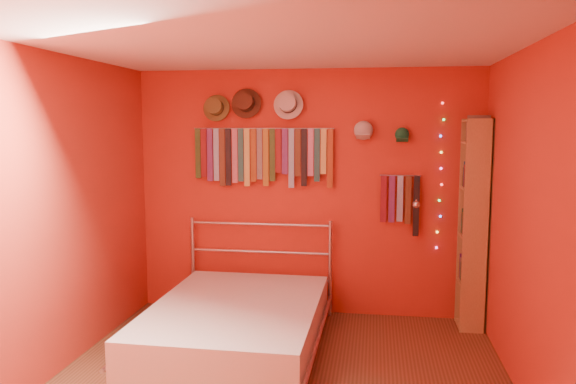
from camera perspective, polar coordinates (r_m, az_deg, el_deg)
The scene contains 15 objects.
back_wall at distance 5.74m, azimuth 1.89°, elevation -0.09°, with size 3.50×0.02×2.50m, color #AD2C1B.
right_wall at distance 4.11m, azimuth 23.73°, elevation -3.48°, with size 0.02×3.50×2.50m, color #AD2C1B.
left_wall at distance 4.66m, azimuth -22.87°, elevation -2.27°, with size 0.02×3.50×2.50m, color #AD2C1B.
ceiling at distance 4.00m, azimuth -1.17°, elevation 14.82°, with size 3.50×3.50×0.02m, color white.
tie_rack at distance 5.71m, azimuth -2.66°, elevation 3.89°, with size 1.45×0.03×0.61m.
small_tie_rack at distance 5.65m, azimuth 11.38°, elevation -0.73°, with size 0.40×0.03×0.60m.
fedora_olive at distance 5.79m, azimuth -7.38°, elevation 8.54°, with size 0.28×0.15×0.27m.
fedora_brown at distance 5.71m, azimuth -4.35°, elevation 9.06°, with size 0.31×0.17×0.30m.
fedora_white at distance 5.63m, azimuth -0.02°, elevation 8.96°, with size 0.30×0.16×0.29m.
cap_white at distance 5.60m, azimuth 7.66°, elevation 6.19°, with size 0.18×0.23×0.18m.
cap_green at distance 5.61m, azimuth 11.51°, elevation 5.73°, with size 0.16×0.20×0.16m.
fairy_lights at distance 5.67m, azimuth 15.22°, elevation 1.53°, with size 0.05×0.02×1.44m.
reading_lamp at distance 5.49m, azimuth 12.88°, elevation -1.21°, with size 0.07×0.30×0.09m.
bookshelf at distance 5.60m, azimuth 18.71°, elevation -3.04°, with size 0.25×0.34×2.00m.
bed at distance 4.98m, azimuth -5.28°, elevation -13.34°, with size 1.50×2.04×0.98m.
Camera 1 is at (0.69, -3.91, 1.95)m, focal length 35.00 mm.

